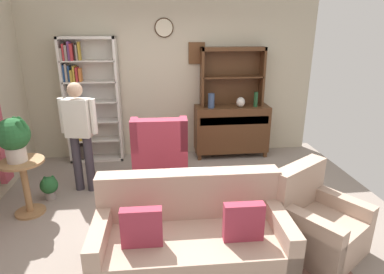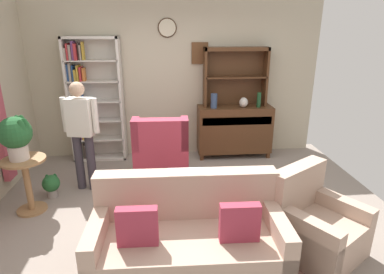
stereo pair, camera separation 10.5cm
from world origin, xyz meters
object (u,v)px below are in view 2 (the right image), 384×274
object	(u,v)px
sideboard_hutch	(235,69)
person_reading	(81,129)
vase_tall	(214,101)
couch_floral	(188,240)
sideboard	(234,129)
armchair_floral	(315,226)
potted_plant_small	(51,184)
book_stack	(179,191)
potted_plant_large	(16,135)
vase_round	(244,102)
coffee_table	(177,196)
wingback_chair	(162,159)
plant_stand	(27,179)
bookshelf	(91,100)
bottle_wine	(259,100)

from	to	relation	value
sideboard_hutch	person_reading	xyz separation A→B (m)	(-2.38, -1.18, -0.65)
vase_tall	couch_floral	xyz separation A→B (m)	(-0.65, -2.74, -0.73)
sideboard	armchair_floral	xyz separation A→B (m)	(0.29, -2.68, -0.22)
potted_plant_small	book_stack	world-z (taller)	book_stack
armchair_floral	potted_plant_large	size ratio (longest dim) A/B	2.00
potted_plant_small	vase_round	bearing A→B (deg)	22.51
vase_tall	potted_plant_small	size ratio (longest dim) A/B	0.77
sideboard_hutch	couch_floral	size ratio (longest dim) A/B	0.61
person_reading	coffee_table	xyz separation A→B (m)	(1.27, -0.98, -0.55)
wingback_chair	potted_plant_small	world-z (taller)	wingback_chair
vase_round	wingback_chair	world-z (taller)	vase_round
plant_stand	potted_plant_large	size ratio (longest dim) A/B	1.35
person_reading	vase_round	bearing A→B (deg)	21.72
plant_stand	book_stack	bearing A→B (deg)	-14.18
armchair_floral	bookshelf	bearing A→B (deg)	134.96
book_stack	armchair_floral	bearing A→B (deg)	-22.66
sideboard_hutch	vase_tall	size ratio (longest dim) A/B	4.41
armchair_floral	plant_stand	xyz separation A→B (m)	(-3.26, 1.05, 0.15)
bookshelf	sideboard_hutch	size ratio (longest dim) A/B	1.91
sideboard	couch_floral	xyz separation A→B (m)	(-1.04, -2.82, -0.20)
armchair_floral	coffee_table	xyz separation A→B (m)	(-1.40, 0.63, 0.06)
sideboard	potted_plant_small	size ratio (longest dim) A/B	4.01
plant_stand	armchair_floral	bearing A→B (deg)	-17.89
armchair_floral	plant_stand	world-z (taller)	armchair_floral
couch_floral	armchair_floral	distance (m)	1.34
plant_stand	coffee_table	distance (m)	1.91
book_stack	bookshelf	bearing A→B (deg)	122.19
bookshelf	wingback_chair	distance (m)	1.72
bookshelf	plant_stand	world-z (taller)	bookshelf
couch_floral	armchair_floral	size ratio (longest dim) A/B	1.71
bottle_wine	armchair_floral	bearing A→B (deg)	-92.29
sideboard	person_reading	xyz separation A→B (m)	(-2.38, -1.07, 0.40)
bookshelf	book_stack	size ratio (longest dim) A/B	12.52
sideboard_hutch	book_stack	xyz separation A→B (m)	(-1.10, -2.21, -1.11)
vase_round	coffee_table	world-z (taller)	vase_round
sideboard	wingback_chair	bearing A→B (deg)	-143.28
vase_tall	potted_plant_large	xyz separation A→B (m)	(-2.61, -1.55, -0.01)
couch_floral	potted_plant_large	world-z (taller)	potted_plant_large
person_reading	book_stack	bearing A→B (deg)	-38.73
sideboard	coffee_table	size ratio (longest dim) A/B	1.63
vase_round	wingback_chair	bearing A→B (deg)	-147.74
bottle_wine	book_stack	size ratio (longest dim) A/B	1.56
sideboard_hutch	potted_plant_small	world-z (taller)	sideboard_hutch
couch_floral	coffee_table	world-z (taller)	couch_floral
vase_round	armchair_floral	xyz separation A→B (m)	(0.16, -2.61, -0.72)
bookshelf	armchair_floral	size ratio (longest dim) A/B	1.97
wingback_chair	potted_plant_large	bearing A→B (deg)	-158.77
potted_plant_large	bookshelf	bearing A→B (deg)	72.95
wingback_chair	sideboard_hutch	bearing A→B (deg)	39.69
armchair_floral	coffee_table	size ratio (longest dim) A/B	1.33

